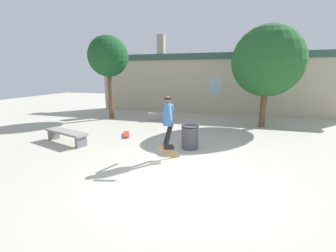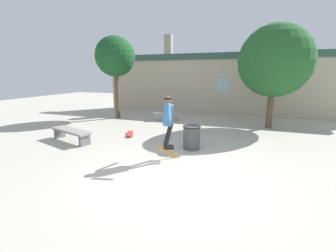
{
  "view_description": "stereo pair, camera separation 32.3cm",
  "coord_description": "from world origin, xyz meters",
  "px_view_note": "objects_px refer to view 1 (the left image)",
  "views": [
    {
      "loc": [
        1.29,
        -4.94,
        2.43
      ],
      "look_at": [
        -0.44,
        0.93,
        1.0
      ],
      "focal_mm": 24.0,
      "sensor_mm": 36.0,
      "label": 1
    },
    {
      "loc": [
        1.6,
        -4.84,
        2.43
      ],
      "look_at": [
        -0.44,
        0.93,
        1.0
      ],
      "focal_mm": 24.0,
      "sensor_mm": 36.0,
      "label": 2
    }
  ],
  "objects_px": {
    "tree_left": "(108,57)",
    "skate_ledge": "(160,116)",
    "skateboard_resting": "(126,134)",
    "skater": "(168,118)",
    "skateboard_flipping": "(169,152)",
    "tree_right": "(268,61)",
    "trash_bin": "(190,137)",
    "park_bench": "(66,134)"
  },
  "relations": [
    {
      "from": "park_bench",
      "to": "trash_bin",
      "type": "xyz_separation_m",
      "value": [
        4.34,
        0.65,
        0.08
      ]
    },
    {
      "from": "skate_ledge",
      "to": "skateboard_flipping",
      "type": "xyz_separation_m",
      "value": [
        2.01,
        -5.18,
        -0.03
      ]
    },
    {
      "from": "trash_bin",
      "to": "park_bench",
      "type": "bearing_deg",
      "value": -171.46
    },
    {
      "from": "skateboard_resting",
      "to": "skater",
      "type": "bearing_deg",
      "value": 22.63
    },
    {
      "from": "skate_ledge",
      "to": "skateboard_resting",
      "type": "xyz_separation_m",
      "value": [
        -0.32,
        -3.29,
        -0.15
      ]
    },
    {
      "from": "skater",
      "to": "skateboard_resting",
      "type": "distance_m",
      "value": 3.27
    },
    {
      "from": "skate_ledge",
      "to": "skater",
      "type": "relative_size",
      "value": 0.9
    },
    {
      "from": "trash_bin",
      "to": "skateboard_flipping",
      "type": "xyz_separation_m",
      "value": [
        -0.4,
        -1.07,
        -0.22
      ]
    },
    {
      "from": "tree_left",
      "to": "skateboard_resting",
      "type": "relative_size",
      "value": 5.05
    },
    {
      "from": "tree_left",
      "to": "park_bench",
      "type": "relative_size",
      "value": 2.25
    },
    {
      "from": "skate_ledge",
      "to": "trash_bin",
      "type": "relative_size",
      "value": 1.73
    },
    {
      "from": "tree_left",
      "to": "skate_ledge",
      "type": "height_order",
      "value": "tree_left"
    },
    {
      "from": "tree_right",
      "to": "skate_ledge",
      "type": "height_order",
      "value": "tree_right"
    },
    {
      "from": "park_bench",
      "to": "skateboard_resting",
      "type": "bearing_deg",
      "value": 59.71
    },
    {
      "from": "tree_left",
      "to": "skater",
      "type": "height_order",
      "value": "tree_left"
    },
    {
      "from": "tree_right",
      "to": "trash_bin",
      "type": "height_order",
      "value": "tree_right"
    },
    {
      "from": "tree_left",
      "to": "skater",
      "type": "relative_size",
      "value": 2.94
    },
    {
      "from": "skater",
      "to": "trash_bin",
      "type": "bearing_deg",
      "value": 46.06
    },
    {
      "from": "skateboard_flipping",
      "to": "skateboard_resting",
      "type": "bearing_deg",
      "value": 104.06
    },
    {
      "from": "tree_left",
      "to": "trash_bin",
      "type": "bearing_deg",
      "value": -36.7
    },
    {
      "from": "tree_right",
      "to": "trash_bin",
      "type": "bearing_deg",
      "value": -122.96
    },
    {
      "from": "trash_bin",
      "to": "skateboard_flipping",
      "type": "relative_size",
      "value": 1.23
    },
    {
      "from": "trash_bin",
      "to": "skateboard_resting",
      "type": "xyz_separation_m",
      "value": [
        -2.74,
        0.83,
        -0.34
      ]
    },
    {
      "from": "tree_left",
      "to": "skater",
      "type": "xyz_separation_m",
      "value": [
        4.75,
        -5.0,
        -2.05
      ]
    },
    {
      "from": "tree_right",
      "to": "skateboard_flipping",
      "type": "distance_m",
      "value": 6.56
    },
    {
      "from": "skater",
      "to": "tree_right",
      "type": "bearing_deg",
      "value": 35.29
    },
    {
      "from": "trash_bin",
      "to": "skateboard_flipping",
      "type": "bearing_deg",
      "value": -110.76
    },
    {
      "from": "skateboard_flipping",
      "to": "skateboard_resting",
      "type": "height_order",
      "value": "skateboard_flipping"
    },
    {
      "from": "tree_right",
      "to": "skateboard_flipping",
      "type": "xyz_separation_m",
      "value": [
        -3.03,
        -5.12,
        -2.76
      ]
    },
    {
      "from": "skater",
      "to": "skate_ledge",
      "type": "bearing_deg",
      "value": 86.36
    },
    {
      "from": "tree_right",
      "to": "trash_bin",
      "type": "distance_m",
      "value": 5.45
    },
    {
      "from": "skate_ledge",
      "to": "trash_bin",
      "type": "distance_m",
      "value": 4.77
    },
    {
      "from": "trash_bin",
      "to": "skateboard_resting",
      "type": "bearing_deg",
      "value": 163.21
    },
    {
      "from": "trash_bin",
      "to": "tree_right",
      "type": "bearing_deg",
      "value": 57.04
    },
    {
      "from": "skater",
      "to": "skateboard_resting",
      "type": "relative_size",
      "value": 1.72
    },
    {
      "from": "park_bench",
      "to": "skater",
      "type": "height_order",
      "value": "skater"
    },
    {
      "from": "tree_left",
      "to": "skater",
      "type": "bearing_deg",
      "value": -46.49
    },
    {
      "from": "skater",
      "to": "skateboard_resting",
      "type": "xyz_separation_m",
      "value": [
        -2.33,
        1.98,
        -1.16
      ]
    },
    {
      "from": "skater",
      "to": "tree_left",
      "type": "bearing_deg",
      "value": 109.04
    },
    {
      "from": "trash_bin",
      "to": "skater",
      "type": "relative_size",
      "value": 0.52
    },
    {
      "from": "skateboard_flipping",
      "to": "skateboard_resting",
      "type": "distance_m",
      "value": 3.01
    },
    {
      "from": "park_bench",
      "to": "tree_left",
      "type": "bearing_deg",
      "value": 117.36
    }
  ]
}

